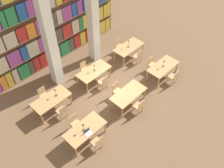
{
  "coord_description": "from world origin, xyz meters",
  "views": [
    {
      "loc": [
        -6.29,
        -6.22,
        9.9
      ],
      "look_at": [
        0.0,
        -0.12,
        0.7
      ],
      "focal_mm": 40.0,
      "sensor_mm": 36.0,
      "label": 1
    }
  ],
  "objects_px": {
    "laptop": "(88,133)",
    "chair_3": "(117,90)",
    "desk_lamp_0": "(83,126)",
    "reading_table_3": "(51,100)",
    "chair_5": "(152,64)",
    "reading_table_5": "(129,48)",
    "desk_lamp_4": "(129,42)",
    "reading_table_1": "(128,94)",
    "chair_2": "(139,106)",
    "chair_11": "(119,45)",
    "reading_table_2": "(163,67)",
    "chair_4": "(174,77)",
    "desk_lamp_2": "(55,91)",
    "pillar_center": "(92,13)",
    "reading_table_4": "(94,72)",
    "reading_table_0": "(85,130)",
    "pillar_left": "(48,36)",
    "chair_0": "(97,143)",
    "chair_6": "(62,111)",
    "desk_lamp_1": "(164,62)",
    "desk_lamp_3": "(94,67)",
    "chair_8": "(103,82)",
    "chair_9": "(85,68)",
    "chair_1": "(75,122)",
    "chair_10": "(138,56)"
  },
  "relations": [
    {
      "from": "pillar_left",
      "to": "reading_table_5",
      "type": "distance_m",
      "value": 5.04
    },
    {
      "from": "reading_table_2",
      "to": "chair_8",
      "type": "height_order",
      "value": "chair_8"
    },
    {
      "from": "desk_lamp_0",
      "to": "reading_table_3",
      "type": "xyz_separation_m",
      "value": [
        0.07,
        2.45,
        -0.4
      ]
    },
    {
      "from": "chair_4",
      "to": "desk_lamp_2",
      "type": "relative_size",
      "value": 1.9
    },
    {
      "from": "chair_2",
      "to": "chair_11",
      "type": "bearing_deg",
      "value": 54.32
    },
    {
      "from": "reading_table_3",
      "to": "chair_11",
      "type": "bearing_deg",
      "value": 7.48
    },
    {
      "from": "reading_table_1",
      "to": "desk_lamp_3",
      "type": "height_order",
      "value": "desk_lamp_3"
    },
    {
      "from": "chair_0",
      "to": "chair_2",
      "type": "distance_m",
      "value": 2.77
    },
    {
      "from": "desk_lamp_0",
      "to": "chair_5",
      "type": "height_order",
      "value": "desk_lamp_0"
    },
    {
      "from": "pillar_left",
      "to": "reading_table_0",
      "type": "height_order",
      "value": "pillar_left"
    },
    {
      "from": "laptop",
      "to": "desk_lamp_2",
      "type": "relative_size",
      "value": 0.7
    },
    {
      "from": "chair_8",
      "to": "chair_1",
      "type": "bearing_deg",
      "value": -161.36
    },
    {
      "from": "pillar_left",
      "to": "chair_2",
      "type": "height_order",
      "value": "pillar_left"
    },
    {
      "from": "reading_table_0",
      "to": "desk_lamp_4",
      "type": "height_order",
      "value": "desk_lamp_4"
    },
    {
      "from": "laptop",
      "to": "reading_table_3",
      "type": "xyz_separation_m",
      "value": [
        0.05,
        2.69,
        -0.13
      ]
    },
    {
      "from": "chair_6",
      "to": "desk_lamp_3",
      "type": "height_order",
      "value": "desk_lamp_3"
    },
    {
      "from": "pillar_center",
      "to": "chair_11",
      "type": "distance_m",
      "value": 2.98
    },
    {
      "from": "pillar_center",
      "to": "reading_table_1",
      "type": "height_order",
      "value": "pillar_center"
    },
    {
      "from": "reading_table_2",
      "to": "chair_4",
      "type": "distance_m",
      "value": 0.77
    },
    {
      "from": "laptop",
      "to": "chair_3",
      "type": "bearing_deg",
      "value": 19.39
    },
    {
      "from": "reading_table_2",
      "to": "chair_6",
      "type": "height_order",
      "value": "chair_6"
    },
    {
      "from": "desk_lamp_0",
      "to": "desk_lamp_1",
      "type": "height_order",
      "value": "desk_lamp_0"
    },
    {
      "from": "desk_lamp_2",
      "to": "chair_9",
      "type": "distance_m",
      "value": 2.61
    },
    {
      "from": "chair_3",
      "to": "reading_table_4",
      "type": "height_order",
      "value": "chair_3"
    },
    {
      "from": "reading_table_2",
      "to": "chair_5",
      "type": "bearing_deg",
      "value": 89.33
    },
    {
      "from": "chair_4",
      "to": "desk_lamp_4",
      "type": "bearing_deg",
      "value": 91.2
    },
    {
      "from": "reading_table_3",
      "to": "chair_10",
      "type": "distance_m",
      "value": 5.66
    },
    {
      "from": "reading_table_0",
      "to": "chair_2",
      "type": "bearing_deg",
      "value": -14.79
    },
    {
      "from": "chair_0",
      "to": "desk_lamp_4",
      "type": "bearing_deg",
      "value": 29.75
    },
    {
      "from": "chair_2",
      "to": "desk_lamp_3",
      "type": "height_order",
      "value": "desk_lamp_3"
    },
    {
      "from": "chair_0",
      "to": "laptop",
      "type": "bearing_deg",
      "value": 100.87
    },
    {
      "from": "pillar_center",
      "to": "chair_1",
      "type": "xyz_separation_m",
      "value": [
        -4.16,
        -3.12,
        -2.53
      ]
    },
    {
      "from": "desk_lamp_1",
      "to": "desk_lamp_3",
      "type": "bearing_deg",
      "value": 139.03
    },
    {
      "from": "chair_4",
      "to": "chair_11",
      "type": "bearing_deg",
      "value": 90.75
    },
    {
      "from": "pillar_left",
      "to": "reading_table_4",
      "type": "relative_size",
      "value": 3.23
    },
    {
      "from": "reading_table_2",
      "to": "desk_lamp_0",
      "type": "bearing_deg",
      "value": 179.8
    },
    {
      "from": "pillar_center",
      "to": "laptop",
      "type": "height_order",
      "value": "pillar_center"
    },
    {
      "from": "reading_table_0",
      "to": "chair_5",
      "type": "distance_m",
      "value": 5.7
    },
    {
      "from": "desk_lamp_4",
      "to": "reading_table_1",
      "type": "bearing_deg",
      "value": -138.42
    },
    {
      "from": "laptop",
      "to": "chair_6",
      "type": "distance_m",
      "value": 1.98
    },
    {
      "from": "reading_table_1",
      "to": "desk_lamp_0",
      "type": "bearing_deg",
      "value": -179.43
    },
    {
      "from": "reading_table_1",
      "to": "reading_table_2",
      "type": "height_order",
      "value": "same"
    },
    {
      "from": "desk_lamp_1",
      "to": "chair_8",
      "type": "height_order",
      "value": "desk_lamp_1"
    },
    {
      "from": "desk_lamp_2",
      "to": "chair_8",
      "type": "bearing_deg",
      "value": -17.44
    },
    {
      "from": "reading_table_3",
      "to": "reading_table_5",
      "type": "bearing_deg",
      "value": -0.05
    },
    {
      "from": "laptop",
      "to": "reading_table_2",
      "type": "height_order",
      "value": "laptop"
    },
    {
      "from": "reading_table_5",
      "to": "chair_3",
      "type": "bearing_deg",
      "value": -149.24
    },
    {
      "from": "reading_table_5",
      "to": "desk_lamp_4",
      "type": "relative_size",
      "value": 3.81
    },
    {
      "from": "laptop",
      "to": "reading_table_4",
      "type": "relative_size",
      "value": 0.17
    },
    {
      "from": "chair_4",
      "to": "desk_lamp_1",
      "type": "distance_m",
      "value": 0.94
    }
  ]
}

